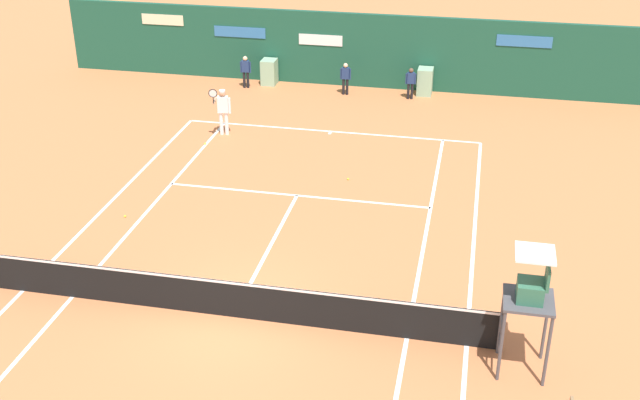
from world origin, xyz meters
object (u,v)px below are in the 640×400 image
(ball_kid_right_post, at_px, (246,70))
(tennis_ball_near_service_line, at_px, (125,216))
(player_on_baseline, at_px, (223,108))
(umpire_chair, at_px, (530,295))
(ball_kid_left_post, at_px, (345,77))
(ball_kid_centre_post, at_px, (411,81))
(tennis_ball_mid_court, at_px, (205,144))
(tennis_ball_by_sideline, at_px, (348,179))

(ball_kid_right_post, relative_size, tennis_ball_near_service_line, 19.69)
(player_on_baseline, bearing_deg, umpire_chair, 121.78)
(ball_kid_left_post, bearing_deg, player_on_baseline, 53.45)
(ball_kid_right_post, xyz_separation_m, tennis_ball_near_service_line, (-0.10, -11.74, -0.74))
(ball_kid_centre_post, relative_size, tennis_ball_mid_court, 18.59)
(tennis_ball_by_sideline, bearing_deg, tennis_ball_mid_court, 161.18)
(umpire_chair, height_order, tennis_ball_near_service_line, umpire_chair)
(ball_kid_centre_post, relative_size, tennis_ball_by_sideline, 18.59)
(ball_kid_right_post, relative_size, tennis_ball_mid_court, 19.69)
(umpire_chair, height_order, ball_kid_centre_post, umpire_chair)
(ball_kid_centre_post, xyz_separation_m, tennis_ball_mid_court, (-6.42, -6.17, -0.69))
(umpire_chair, xyz_separation_m, tennis_ball_by_sideline, (-5.10, 8.35, -1.79))
(umpire_chair, distance_m, ball_kid_right_post, 19.61)
(player_on_baseline, distance_m, tennis_ball_near_service_line, 6.70)
(tennis_ball_near_service_line, distance_m, tennis_ball_mid_court, 5.58)
(ball_kid_left_post, distance_m, tennis_ball_by_sideline, 8.17)
(tennis_ball_by_sideline, relative_size, tennis_ball_mid_court, 1.00)
(ball_kid_left_post, bearing_deg, tennis_ball_near_service_line, 67.25)
(tennis_ball_mid_court, bearing_deg, player_on_baseline, 70.66)
(tennis_ball_near_service_line, bearing_deg, player_on_baseline, 82.91)
(umpire_chair, xyz_separation_m, ball_kid_left_post, (-6.62, 16.34, -1.07))
(player_on_baseline, relative_size, tennis_ball_by_sideline, 27.60)
(umpire_chair, distance_m, player_on_baseline, 15.08)
(ball_kid_centre_post, height_order, ball_kid_right_post, ball_kid_right_post)
(player_on_baseline, xyz_separation_m, ball_kid_left_post, (3.45, 5.16, -0.25))
(ball_kid_right_post, bearing_deg, tennis_ball_by_sideline, 117.61)
(ball_kid_left_post, height_order, tennis_ball_by_sideline, ball_kid_left_post)
(ball_kid_right_post, distance_m, tennis_ball_by_sideline, 9.84)
(tennis_ball_by_sideline, bearing_deg, ball_kid_left_post, 100.80)
(ball_kid_left_post, distance_m, tennis_ball_mid_court, 7.29)
(umpire_chair, bearing_deg, player_on_baseline, 41.99)
(ball_kid_centre_post, bearing_deg, player_on_baseline, 30.41)
(umpire_chair, height_order, ball_kid_left_post, umpire_chair)
(ball_kid_left_post, relative_size, tennis_ball_by_sideline, 19.19)
(tennis_ball_mid_court, bearing_deg, tennis_ball_by_sideline, -18.82)
(player_on_baseline, relative_size, tennis_ball_mid_court, 27.60)
(umpire_chair, distance_m, tennis_ball_by_sideline, 9.95)
(player_on_baseline, xyz_separation_m, tennis_ball_near_service_line, (-0.82, -6.58, -0.97))
(tennis_ball_near_service_line, bearing_deg, ball_kid_left_post, 70.02)
(ball_kid_right_post, bearing_deg, tennis_ball_near_service_line, 81.66)
(tennis_ball_mid_court, bearing_deg, ball_kid_centre_post, 43.87)
(player_on_baseline, distance_m, ball_kid_left_post, 6.21)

